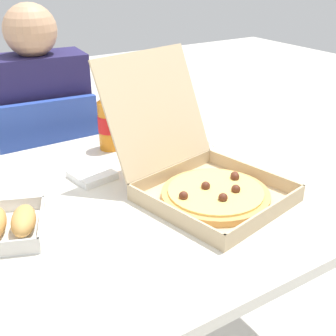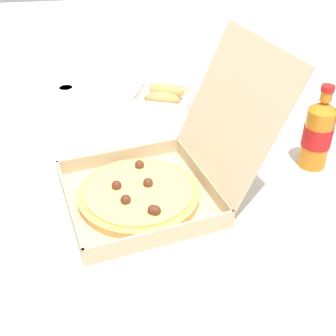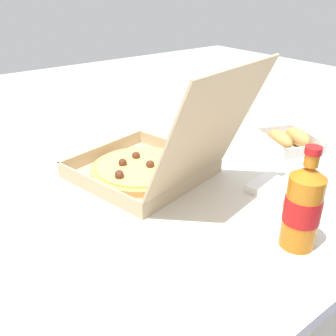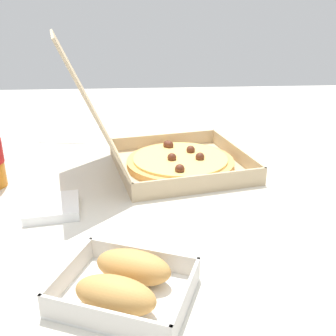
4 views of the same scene
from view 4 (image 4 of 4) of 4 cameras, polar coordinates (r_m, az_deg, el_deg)
The scene contains 5 objects.
dining_table at distance 0.97m, azimuth -5.46°, elevation -6.56°, with size 1.27×0.94×0.71m.
pizza_box_open at distance 1.02m, azimuth -0.43°, elevation 2.33°, with size 0.42×0.52×0.35m.
bread_side_box at distance 0.60m, azimuth -6.31°, elevation -16.39°, with size 0.21×0.23×0.06m.
paper_menu at distance 1.37m, azimuth -13.89°, elevation 4.95°, with size 0.21×0.15×0.00m, color white.
napkin_pile at distance 0.86m, azimuth -16.55°, elevation -5.51°, with size 0.11×0.11×0.02m, color white.
Camera 4 is at (-0.85, -0.03, 1.11)m, focal length 41.74 mm.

